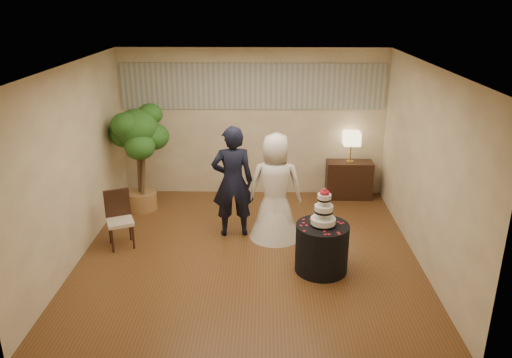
{
  "coord_description": "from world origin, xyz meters",
  "views": [
    {
      "loc": [
        0.24,
        -6.72,
        3.68
      ],
      "look_at": [
        0.1,
        0.4,
        1.05
      ],
      "focal_mm": 35.0,
      "sensor_mm": 36.0,
      "label": 1
    }
  ],
  "objects_px": {
    "bride": "(275,187)",
    "console": "(349,180)",
    "groom": "(233,182)",
    "wedding_cake": "(324,207)",
    "ficus_tree": "(139,158)",
    "table_lamp": "(351,147)",
    "cake_table": "(322,248)",
    "side_chair": "(120,220)"
  },
  "relations": [
    {
      "from": "cake_table",
      "to": "table_lamp",
      "type": "bearing_deg",
      "value": 73.69
    },
    {
      "from": "cake_table",
      "to": "side_chair",
      "type": "xyz_separation_m",
      "value": [
        -3.02,
        0.66,
        0.09
      ]
    },
    {
      "from": "bride",
      "to": "console",
      "type": "bearing_deg",
      "value": -128.43
    },
    {
      "from": "cake_table",
      "to": "table_lamp",
      "type": "xyz_separation_m",
      "value": [
        0.8,
        2.74,
        0.66
      ]
    },
    {
      "from": "bride",
      "to": "table_lamp",
      "type": "xyz_separation_m",
      "value": [
        1.44,
        1.69,
        0.15
      ]
    },
    {
      "from": "cake_table",
      "to": "wedding_cake",
      "type": "xyz_separation_m",
      "value": [
        0.0,
        0.0,
        0.62
      ]
    },
    {
      "from": "groom",
      "to": "side_chair",
      "type": "relative_size",
      "value": 2.06
    },
    {
      "from": "wedding_cake",
      "to": "ficus_tree",
      "type": "bearing_deg",
      "value": 145.41
    },
    {
      "from": "groom",
      "to": "ficus_tree",
      "type": "height_order",
      "value": "ficus_tree"
    },
    {
      "from": "bride",
      "to": "console",
      "type": "relative_size",
      "value": 1.99
    },
    {
      "from": "cake_table",
      "to": "wedding_cake",
      "type": "height_order",
      "value": "wedding_cake"
    },
    {
      "from": "groom",
      "to": "side_chair",
      "type": "xyz_separation_m",
      "value": [
        -1.71,
        -0.46,
        -0.47
      ]
    },
    {
      "from": "wedding_cake",
      "to": "table_lamp",
      "type": "distance_m",
      "value": 2.86
    },
    {
      "from": "table_lamp",
      "to": "side_chair",
      "type": "distance_m",
      "value": 4.39
    },
    {
      "from": "ficus_tree",
      "to": "side_chair",
      "type": "height_order",
      "value": "ficus_tree"
    },
    {
      "from": "bride",
      "to": "side_chair",
      "type": "relative_size",
      "value": 1.95
    },
    {
      "from": "bride",
      "to": "cake_table",
      "type": "xyz_separation_m",
      "value": [
        0.64,
        -1.05,
        -0.51
      ]
    },
    {
      "from": "groom",
      "to": "bride",
      "type": "height_order",
      "value": "groom"
    },
    {
      "from": "table_lamp",
      "to": "bride",
      "type": "bearing_deg",
      "value": -130.41
    },
    {
      "from": "cake_table",
      "to": "side_chair",
      "type": "distance_m",
      "value": 3.1
    },
    {
      "from": "console",
      "to": "side_chair",
      "type": "xyz_separation_m",
      "value": [
        -3.83,
        -2.08,
        0.08
      ]
    },
    {
      "from": "console",
      "to": "side_chair",
      "type": "bearing_deg",
      "value": -151.04
    },
    {
      "from": "console",
      "to": "ficus_tree",
      "type": "distance_m",
      "value": 3.94
    },
    {
      "from": "wedding_cake",
      "to": "side_chair",
      "type": "bearing_deg",
      "value": 167.63
    },
    {
      "from": "cake_table",
      "to": "table_lamp",
      "type": "height_order",
      "value": "table_lamp"
    },
    {
      "from": "table_lamp",
      "to": "side_chair",
      "type": "bearing_deg",
      "value": -151.5
    },
    {
      "from": "cake_table",
      "to": "console",
      "type": "height_order",
      "value": "console"
    },
    {
      "from": "ficus_tree",
      "to": "side_chair",
      "type": "relative_size",
      "value": 2.22
    },
    {
      "from": "table_lamp",
      "to": "ficus_tree",
      "type": "distance_m",
      "value": 3.89
    },
    {
      "from": "groom",
      "to": "wedding_cake",
      "type": "bearing_deg",
      "value": 132.38
    },
    {
      "from": "cake_table",
      "to": "console",
      "type": "distance_m",
      "value": 2.86
    },
    {
      "from": "console",
      "to": "groom",
      "type": "bearing_deg",
      "value": -142.09
    },
    {
      "from": "table_lamp",
      "to": "ficus_tree",
      "type": "xyz_separation_m",
      "value": [
        -3.84,
        -0.65,
        -0.03
      ]
    },
    {
      "from": "console",
      "to": "table_lamp",
      "type": "distance_m",
      "value": 0.65
    },
    {
      "from": "console",
      "to": "ficus_tree",
      "type": "xyz_separation_m",
      "value": [
        -3.84,
        -0.65,
        0.62
      ]
    },
    {
      "from": "groom",
      "to": "bride",
      "type": "xyz_separation_m",
      "value": [
        0.67,
        -0.07,
        -0.05
      ]
    },
    {
      "from": "console",
      "to": "ficus_tree",
      "type": "height_order",
      "value": "ficus_tree"
    },
    {
      "from": "bride",
      "to": "wedding_cake",
      "type": "bearing_deg",
      "value": 123.42
    },
    {
      "from": "groom",
      "to": "console",
      "type": "xyz_separation_m",
      "value": [
        2.12,
        1.62,
        -0.55
      ]
    },
    {
      "from": "groom",
      "to": "side_chair",
      "type": "distance_m",
      "value": 1.83
    },
    {
      "from": "cake_table",
      "to": "groom",
      "type": "bearing_deg",
      "value": 139.56
    },
    {
      "from": "wedding_cake",
      "to": "ficus_tree",
      "type": "relative_size",
      "value": 0.28
    }
  ]
}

